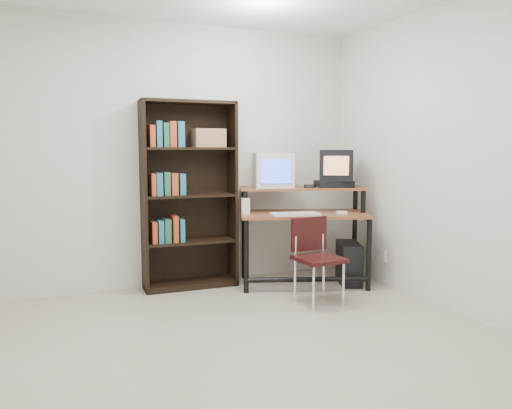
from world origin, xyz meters
name	(u,v)px	position (x,y,z in m)	size (l,w,h in m)	color
floor	(243,360)	(0.00, 0.00, -0.01)	(4.00, 4.00, 0.01)	#A9A08C
back_wall	(168,156)	(0.00, 2.00, 1.30)	(4.00, 0.01, 2.60)	beige
right_wall	(480,158)	(2.00, 0.00, 1.30)	(0.01, 4.00, 2.60)	beige
computer_desk	(304,216)	(1.26, 1.49, 0.70)	(1.41, 1.03, 0.98)	brown
crt_monitor	(273,171)	(1.01, 1.70, 1.15)	(0.47, 0.47, 0.36)	beige
vcr	(334,184)	(1.59, 1.47, 1.01)	(0.36, 0.26, 0.08)	black
crt_tv	(337,165)	(1.63, 1.48, 1.21)	(0.46, 0.45, 0.31)	black
cd_spindle	(310,187)	(1.32, 1.49, 0.99)	(0.12, 0.12, 0.05)	#26262B
keyboard	(295,215)	(1.08, 1.35, 0.74)	(0.47, 0.21, 0.04)	beige
mousepad	(340,215)	(1.54, 1.27, 0.72)	(0.22, 0.18, 0.01)	black
mouse	(341,213)	(1.56, 1.26, 0.74)	(0.10, 0.06, 0.03)	white
desk_speaker	(246,207)	(0.67, 1.60, 0.80)	(0.08, 0.07, 0.17)	beige
pc_tower	(349,263)	(1.70, 1.32, 0.21)	(0.20, 0.45, 0.42)	black
school_chair	(315,251)	(1.05, 0.90, 0.46)	(0.40, 0.40, 0.76)	black
bookshelf	(188,193)	(0.16, 1.86, 0.94)	(0.93, 0.34, 1.83)	black
wall_outlet	(383,255)	(1.99, 1.15, 0.30)	(0.02, 0.08, 0.12)	beige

